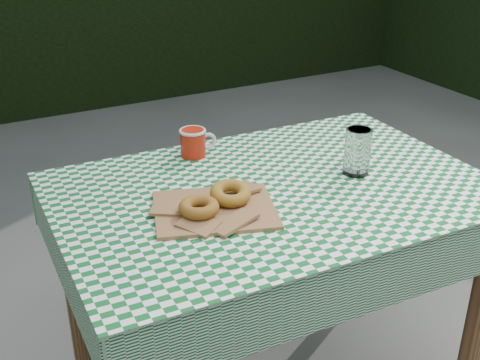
# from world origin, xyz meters

# --- Properties ---
(table) EXTENTS (1.10, 0.75, 0.75)m
(table) POSITION_xyz_m (-0.10, -0.16, 0.38)
(table) COLOR #4F2F1B
(table) RESTS_ON ground
(tablecloth) EXTENTS (1.12, 0.77, 0.01)m
(tablecloth) POSITION_xyz_m (-0.10, -0.16, 0.75)
(tablecloth) COLOR #0D5823
(tablecloth) RESTS_ON table
(paper_bag) EXTENTS (0.34, 0.30, 0.02)m
(paper_bag) POSITION_xyz_m (-0.29, -0.20, 0.76)
(paper_bag) COLOR #9C7344
(paper_bag) RESTS_ON tablecloth
(bagel_front) EXTENTS (0.12, 0.12, 0.03)m
(bagel_front) POSITION_xyz_m (-0.33, -0.22, 0.79)
(bagel_front) COLOR #8F5A1D
(bagel_front) RESTS_ON paper_bag
(bagel_back) EXTENTS (0.11, 0.11, 0.03)m
(bagel_back) POSITION_xyz_m (-0.24, -0.19, 0.79)
(bagel_back) COLOR #A16F21
(bagel_back) RESTS_ON paper_bag
(coffee_mug) EXTENTS (0.16, 0.16, 0.08)m
(coffee_mug) POSITION_xyz_m (-0.20, 0.13, 0.80)
(coffee_mug) COLOR #AC1E0B
(coffee_mug) RESTS_ON tablecloth
(drinking_glass) EXTENTS (0.09, 0.09, 0.13)m
(drinking_glass) POSITION_xyz_m (0.14, -0.18, 0.82)
(drinking_glass) COLOR silver
(drinking_glass) RESTS_ON tablecloth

